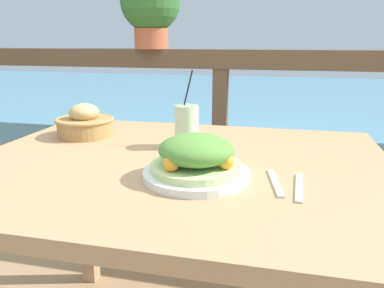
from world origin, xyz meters
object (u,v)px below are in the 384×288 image
(drink_glass, at_px, (187,126))
(salad_plate, at_px, (196,160))
(potted_plant, at_px, (150,5))
(bread_basket, at_px, (85,123))

(drink_glass, bearing_deg, salad_plate, -71.13)
(salad_plate, relative_size, potted_plant, 0.74)
(salad_plate, height_order, drink_glass, drink_glass)
(potted_plant, bearing_deg, salad_plate, -65.12)
(drink_glass, distance_m, potted_plant, 0.86)
(salad_plate, bearing_deg, potted_plant, 114.88)
(drink_glass, distance_m, bread_basket, 0.40)
(drink_glass, height_order, potted_plant, potted_plant)
(drink_glass, xyz_separation_m, potted_plant, (-0.34, 0.67, 0.43))
(salad_plate, bearing_deg, bread_basket, 145.83)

